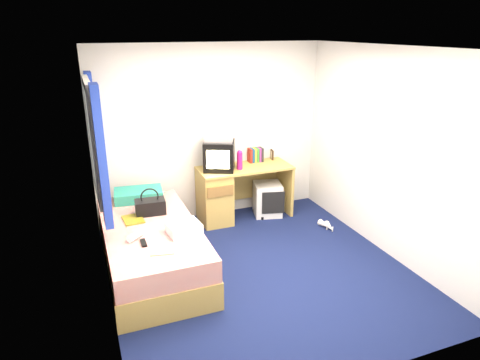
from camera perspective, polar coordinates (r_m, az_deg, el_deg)
name	(u,v)px	position (r m, az deg, el deg)	size (l,w,h in m)	color
ground	(259,271)	(4.91, 2.58, -11.98)	(3.40, 3.40, 0.00)	#0C1438
room_shell	(261,146)	(4.33, 2.87, 4.60)	(3.40, 3.40, 3.40)	white
bed	(152,248)	(4.90, -11.65, -8.83)	(1.01, 2.00, 0.54)	tan
pillow	(138,195)	(5.49, -13.39, -1.92)	(0.58, 0.37, 0.13)	#186C9F
desk	(226,192)	(5.97, -1.89, -1.64)	(1.30, 0.55, 0.75)	tan
storage_cube	(267,199)	(6.19, 3.68, -2.54)	(0.38, 0.38, 0.47)	silver
crt_tv	(219,156)	(5.76, -2.80, 3.27)	(0.51, 0.50, 0.40)	black
vcr	(219,139)	(5.70, -2.83, 5.54)	(0.37, 0.27, 0.07)	silver
book_row	(255,155)	(6.14, 2.08, 3.37)	(0.20, 0.13, 0.20)	maroon
picture_frame	(272,155)	(6.28, 4.28, 3.41)	(0.02, 0.12, 0.14)	black
pink_water_bottle	(240,161)	(5.79, -0.04, 2.57)	(0.08, 0.08, 0.24)	#C41B71
aerosol_can	(240,161)	(5.89, -0.03, 2.52)	(0.05, 0.05, 0.18)	silver
handbag	(150,206)	(5.04, -11.87, -3.45)	(0.35, 0.21, 0.31)	black
towel	(184,228)	(4.54, -7.49, -6.38)	(0.33, 0.27, 0.11)	white
magazine	(133,219)	(4.95, -14.07, -5.11)	(0.21, 0.28, 0.01)	yellow
water_bottle	(135,236)	(4.52, -13.77, -7.23)	(0.07, 0.07, 0.20)	white
colour_swatch_fan	(162,253)	(4.20, -10.32, -9.61)	(0.22, 0.06, 0.01)	gold
remote_control	(144,243)	(4.41, -12.74, -8.17)	(0.05, 0.16, 0.02)	black
window_assembly	(96,142)	(4.86, -18.70, 4.84)	(0.11, 1.42, 1.40)	silver
white_heels	(327,226)	(5.93, 11.59, -6.03)	(0.15, 0.31, 0.09)	silver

